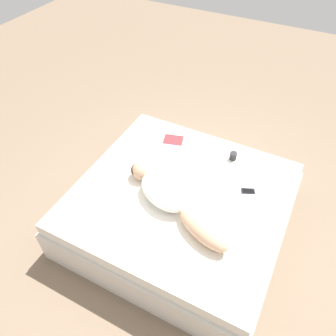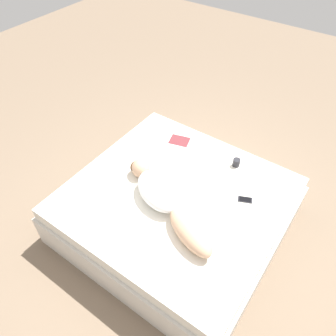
# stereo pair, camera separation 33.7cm
# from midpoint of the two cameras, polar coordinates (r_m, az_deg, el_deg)

# --- Properties ---
(ground_plane) EXTENTS (12.00, 12.00, 0.00)m
(ground_plane) POSITION_cam_midpoint_polar(r_m,az_deg,el_deg) (3.63, -0.68, -9.94)
(ground_plane) COLOR #7A6651
(bed) EXTENTS (1.95, 2.05, 0.54)m
(bed) POSITION_cam_midpoint_polar(r_m,az_deg,el_deg) (3.42, -0.72, -7.39)
(bed) COLOR beige
(bed) RESTS_ON ground_plane
(person) EXTENTS (0.69, 1.26, 0.21)m
(person) POSITION_cam_midpoint_polar(r_m,az_deg,el_deg) (3.03, -2.61, -5.47)
(person) COLOR tan
(person) RESTS_ON bed
(open_magazine) EXTENTS (0.61, 0.45, 0.01)m
(open_magazine) POSITION_cam_midpoint_polar(r_m,az_deg,el_deg) (3.67, -2.06, 3.48)
(open_magazine) COLOR silver
(open_magazine) RESTS_ON bed
(coffee_mug) EXTENTS (0.11, 0.08, 0.09)m
(coffee_mug) POSITION_cam_midpoint_polar(r_m,az_deg,el_deg) (3.54, 8.65, 1.99)
(coffee_mug) COLOR #232328
(coffee_mug) RESTS_ON bed
(cell_phone) EXTENTS (0.12, 0.15, 0.01)m
(cell_phone) POSITION_cam_midpoint_polar(r_m,az_deg,el_deg) (3.27, 10.93, -4.11)
(cell_phone) COLOR black
(cell_phone) RESTS_ON bed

